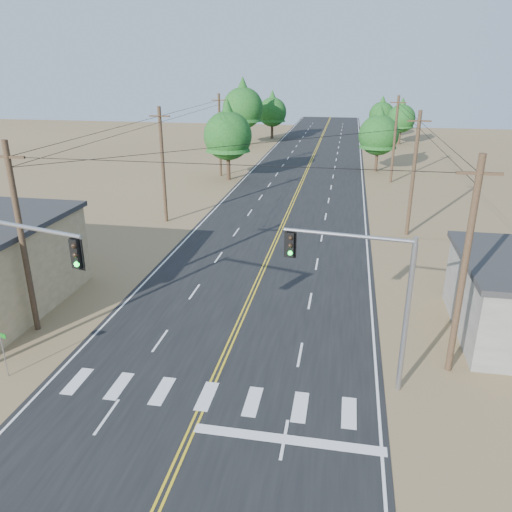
# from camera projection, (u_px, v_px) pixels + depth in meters

# --- Properties ---
(road) EXTENTS (15.00, 200.00, 0.02)m
(road) POSITION_uv_depth(u_px,v_px,m) (278.00, 235.00, 41.49)
(road) COLOR black
(road) RESTS_ON ground
(utility_pole_left_near) EXTENTS (1.80, 0.30, 10.00)m
(utility_pole_left_near) POSITION_uv_depth(u_px,v_px,m) (22.00, 239.00, 24.91)
(utility_pole_left_near) COLOR #4C3826
(utility_pole_left_near) RESTS_ON ground
(utility_pole_left_mid) EXTENTS (1.80, 0.30, 10.00)m
(utility_pole_left_mid) POSITION_uv_depth(u_px,v_px,m) (163.00, 165.00, 43.26)
(utility_pole_left_mid) COLOR #4C3826
(utility_pole_left_mid) RESTS_ON ground
(utility_pole_left_far) EXTENTS (1.80, 0.30, 10.00)m
(utility_pole_left_far) POSITION_uv_depth(u_px,v_px,m) (220.00, 135.00, 61.62)
(utility_pole_left_far) COLOR #4C3826
(utility_pole_left_far) RESTS_ON ground
(utility_pole_right_near) EXTENTS (1.80, 0.30, 10.00)m
(utility_pole_right_near) POSITION_uv_depth(u_px,v_px,m) (464.00, 268.00, 21.37)
(utility_pole_right_near) COLOR #4C3826
(utility_pole_right_near) RESTS_ON ground
(utility_pole_right_mid) EXTENTS (1.80, 0.30, 10.00)m
(utility_pole_right_mid) POSITION_uv_depth(u_px,v_px,m) (413.00, 174.00, 39.72)
(utility_pole_right_mid) COLOR #4C3826
(utility_pole_right_mid) RESTS_ON ground
(utility_pole_right_far) EXTENTS (1.80, 0.30, 10.00)m
(utility_pole_right_far) POSITION_uv_depth(u_px,v_px,m) (395.00, 139.00, 58.07)
(utility_pole_right_far) COLOR #4C3826
(utility_pole_right_far) RESTS_ON ground
(signal_mast_left) EXTENTS (6.71, 2.10, 7.60)m
(signal_mast_left) POSITION_uv_depth(u_px,v_px,m) (1.00, 271.00, 20.86)
(signal_mast_left) COLOR gray
(signal_mast_left) RESTS_ON ground
(signal_mast_right) EXTENTS (5.36, 0.89, 7.03)m
(signal_mast_right) POSITION_uv_depth(u_px,v_px,m) (371.00, 287.00, 20.50)
(signal_mast_right) COLOR gray
(signal_mast_right) RESTS_ON ground
(street_sign) EXTENTS (0.66, 0.15, 2.23)m
(street_sign) POSITION_uv_depth(u_px,v_px,m) (3.00, 348.00, 22.18)
(street_sign) COLOR gray
(street_sign) RESTS_ON ground
(tree_left_near) EXTENTS (5.76, 5.76, 9.59)m
(tree_left_near) POSITION_uv_depth(u_px,v_px,m) (228.00, 131.00, 59.27)
(tree_left_near) COLOR #3F2D1E
(tree_left_near) RESTS_ON ground
(tree_left_mid) EXTENTS (6.86, 6.86, 11.44)m
(tree_left_mid) POSITION_uv_depth(u_px,v_px,m) (243.00, 104.00, 84.51)
(tree_left_mid) COLOR #3F2D1E
(tree_left_mid) RESTS_ON ground
(tree_left_far) EXTENTS (5.32, 5.32, 8.86)m
(tree_left_far) POSITION_uv_depth(u_px,v_px,m) (272.00, 109.00, 93.16)
(tree_left_far) COLOR #3F2D1E
(tree_left_far) RESTS_ON ground
(tree_right_near) EXTENTS (5.13, 5.13, 8.55)m
(tree_right_near) POSITION_uv_depth(u_px,v_px,m) (379.00, 131.00, 64.16)
(tree_right_near) COLOR #3F2D1E
(tree_right_near) RESTS_ON ground
(tree_right_mid) EXTENTS (4.79, 4.79, 7.98)m
(tree_right_mid) POSITION_uv_depth(u_px,v_px,m) (402.00, 116.00, 86.70)
(tree_right_mid) COLOR #3F2D1E
(tree_right_mid) RESTS_ON ground
(tree_right_far) EXTENTS (4.71, 4.71, 7.85)m
(tree_right_far) POSITION_uv_depth(u_px,v_px,m) (382.00, 112.00, 94.17)
(tree_right_far) COLOR #3F2D1E
(tree_right_far) RESTS_ON ground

